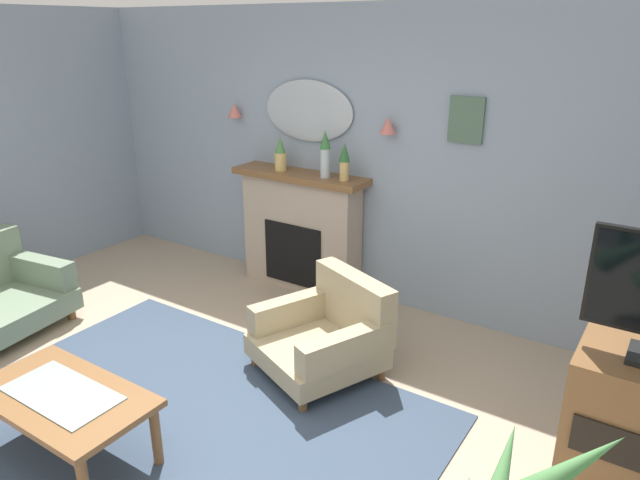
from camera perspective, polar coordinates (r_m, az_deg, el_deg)
The scene contains 13 objects.
floor at distance 3.96m, azimuth -16.44°, elevation -19.54°, with size 7.22×6.26×0.10m, color tan.
wall_back at distance 5.28m, azimuth 4.59°, elevation 7.97°, with size 7.22×0.10×2.64m, color #8C9EB2.
patterned_rug at distance 4.03m, azimuth -14.28°, elevation -17.57°, with size 3.20×2.40×0.01m, color #38475B.
fireplace at distance 5.60m, azimuth -1.93°, elevation 0.79°, with size 1.36×0.36×1.16m.
mantel_vase_right at distance 5.49m, azimuth -3.92°, elevation 8.43°, with size 0.11×0.11×0.33m.
mantel_vase_left at distance 5.19m, azimuth 0.52°, elevation 8.60°, with size 0.10×0.10×0.42m.
mantel_vase_centre at distance 5.10m, azimuth 2.42°, elevation 7.89°, with size 0.10×0.10×0.33m.
wall_mirror at distance 5.44m, azimuth -1.19°, elevation 12.60°, with size 0.96×0.06×0.56m, color #B2BCC6.
wall_sconce_left at distance 5.93m, azimuth -8.42°, elevation 12.54°, with size 0.14×0.14×0.14m, color #D17066.
wall_sconce_right at distance 4.98m, azimuth 6.72°, elevation 11.17°, with size 0.14×0.14×0.14m, color #D17066.
framed_picture at distance 4.77m, azimuth 14.22°, elevation 11.40°, with size 0.28×0.03×0.36m, color #4C6B56.
coffee_table at distance 3.80m, azimuth -23.98°, elevation -14.38°, with size 1.10×0.60×0.45m.
armchair_beside_couch at distance 4.34m, azimuth 0.73°, elevation -9.10°, with size 1.05×1.06×0.71m.
Camera 1 is at (2.48, -1.84, 2.43)m, focal length 32.46 mm.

